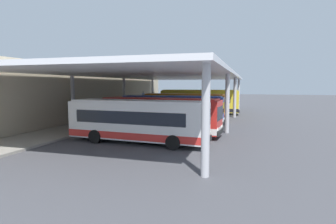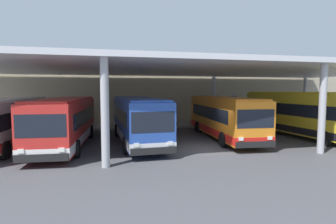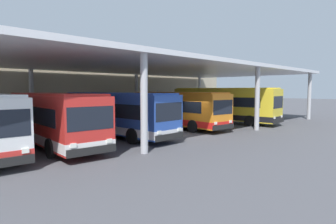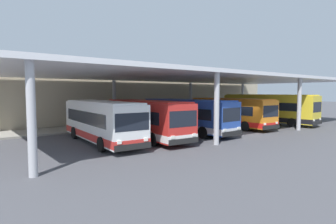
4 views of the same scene
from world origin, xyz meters
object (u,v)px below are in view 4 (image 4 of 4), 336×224
at_px(bus_nearest_bay, 101,121).
at_px(trash_bin, 170,117).
at_px(bus_second_bay, 146,119).
at_px(bench_waiting, 154,118).
at_px(bus_departing, 268,109).
at_px(banner_sign, 209,105).
at_px(bus_middle_bay, 186,115).
at_px(bus_far_bay, 230,112).

bearing_deg(bus_nearest_bay, trash_bin, 31.58).
distance_m(bus_second_bay, bench_waiting, 11.39).
xyz_separation_m(bus_departing, banner_sign, (-1.66, 8.23, 0.14)).
height_order(bus_middle_bay, bench_waiting, bus_middle_bay).
bearing_deg(bus_far_bay, bus_middle_bay, -177.89).
bearing_deg(bench_waiting, bus_far_bay, -62.76).
bearing_deg(bench_waiting, bus_second_bay, -129.07).
height_order(bench_waiting, banner_sign, banner_sign).
distance_m(bus_nearest_bay, bus_middle_bay, 8.50).
bearing_deg(bus_departing, bus_middle_bay, 177.70).
relative_size(bus_second_bay, bus_middle_bay, 1.01).
bearing_deg(bus_middle_bay, bus_nearest_bay, 178.24).
bearing_deg(bus_departing, bus_nearest_bay, 177.91).
relative_size(bench_waiting, trash_bin, 1.84).
height_order(bus_departing, bench_waiting, bus_departing).
xyz_separation_m(bus_nearest_bay, bus_far_bay, (15.17, -0.01, 0.00)).
distance_m(bus_middle_bay, bus_departing, 12.97).
bearing_deg(bus_second_bay, bus_far_bay, 2.39).
distance_m(trash_bin, banner_sign, 6.62).
distance_m(bus_nearest_bay, bus_second_bay, 3.76).
xyz_separation_m(bus_second_bay, bus_departing, (17.73, -0.29, 0.19)).
bearing_deg(trash_bin, bus_departing, -47.98).
bearing_deg(bus_nearest_bay, bench_waiting, 37.41).
bearing_deg(trash_bin, bench_waiting, 177.50).
xyz_separation_m(trash_bin, banner_sign, (6.44, -0.77, 1.30)).
distance_m(bus_second_bay, bus_departing, 17.74).
bearing_deg(bus_second_bay, trash_bin, 42.10).
distance_m(bus_middle_bay, trash_bin, 9.82).
height_order(bus_far_bay, bench_waiting, bus_far_bay).
relative_size(bus_middle_bay, bus_far_bay, 0.99).
distance_m(bus_far_bay, bench_waiting, 9.43).
relative_size(bus_nearest_bay, bus_departing, 0.93).
relative_size(bench_waiting, banner_sign, 0.56).
xyz_separation_m(bus_second_bay, bench_waiting, (7.15, 8.81, -0.99)).
xyz_separation_m(bus_middle_bay, bus_far_bay, (6.67, 0.25, 0.00)).
distance_m(bus_departing, bench_waiting, 14.01).
height_order(bus_far_bay, banner_sign, banner_sign).
bearing_deg(bus_far_bay, bus_departing, -6.96).
bearing_deg(bus_nearest_bay, bus_middle_bay, -1.76).
bearing_deg(bus_second_bay, bus_departing, -0.94).
xyz_separation_m(bus_second_bay, bus_far_bay, (11.44, 0.48, 0.00)).
height_order(bus_second_bay, banner_sign, banner_sign).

